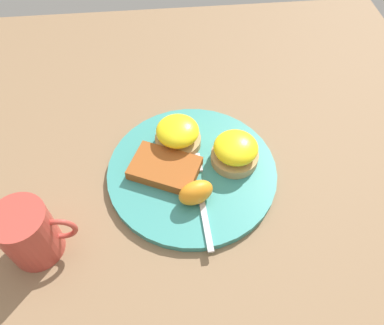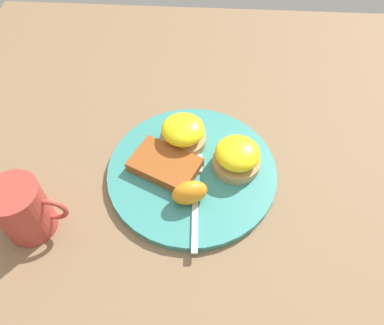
{
  "view_description": "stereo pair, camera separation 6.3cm",
  "coord_description": "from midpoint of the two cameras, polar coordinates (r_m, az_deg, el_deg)",
  "views": [
    {
      "loc": [
        -0.04,
        -0.39,
        0.56
      ],
      "look_at": [
        0.0,
        0.0,
        0.03
      ],
      "focal_mm": 35.0,
      "sensor_mm": 36.0,
      "label": 1
    },
    {
      "loc": [
        0.02,
        -0.39,
        0.56
      ],
      "look_at": [
        0.0,
        0.0,
        0.03
      ],
      "focal_mm": 35.0,
      "sensor_mm": 36.0,
      "label": 2
    }
  ],
  "objects": [
    {
      "name": "sandwich_benedict_left",
      "position": [
        0.66,
        9.58,
        0.71
      ],
      "size": [
        0.09,
        0.09,
        0.06
      ],
      "color": "tan",
      "rests_on": "plate"
    },
    {
      "name": "hashbrown_patty",
      "position": [
        0.66,
        -1.48,
        -0.73
      ],
      "size": [
        0.14,
        0.12,
        0.02
      ],
      "primitive_type": "cube",
      "rotation": [
        0.0,
        0.0,
        -0.43
      ],
      "color": "#994D1E",
      "rests_on": "plate"
    },
    {
      "name": "cup",
      "position": [
        0.62,
        -21.73,
        -6.9
      ],
      "size": [
        0.11,
        0.08,
        0.1
      ],
      "color": "#B23D33",
      "rests_on": "ground_plane"
    },
    {
      "name": "sandwich_benedict_right",
      "position": [
        0.69,
        1.24,
        4.33
      ],
      "size": [
        0.09,
        0.09,
        0.06
      ],
      "color": "tan",
      "rests_on": "plate"
    },
    {
      "name": "fork",
      "position": [
        0.64,
        3.32,
        -4.83
      ],
      "size": [
        0.03,
        0.19,
        0.0
      ],
      "color": "silver",
      "rests_on": "plate"
    },
    {
      "name": "ground_plane",
      "position": [
        0.68,
        2.63,
        -1.89
      ],
      "size": [
        1.1,
        1.1,
        0.0
      ],
      "primitive_type": "plane",
      "color": "#846647"
    },
    {
      "name": "orange_wedge",
      "position": [
        0.62,
        2.13,
        -4.8
      ],
      "size": [
        0.07,
        0.05,
        0.04
      ],
      "primitive_type": "ellipsoid",
      "rotation": [
        0.0,
        0.0,
        0.34
      ],
      "color": "orange",
      "rests_on": "plate"
    },
    {
      "name": "plate",
      "position": [
        0.67,
        2.65,
        -1.54
      ],
      "size": [
        0.3,
        0.3,
        0.01
      ],
      "primitive_type": "cylinder",
      "color": "teal",
      "rests_on": "ground_plane"
    }
  ]
}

